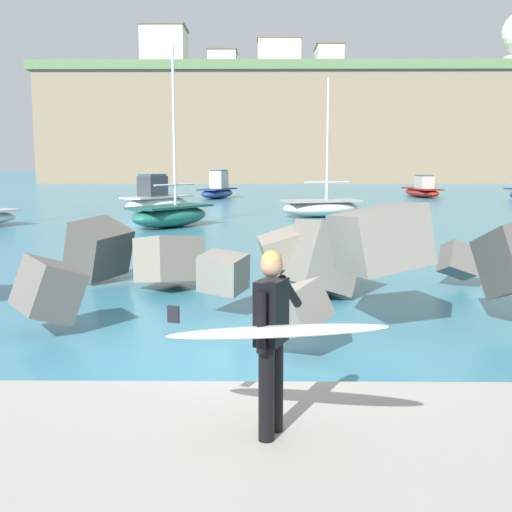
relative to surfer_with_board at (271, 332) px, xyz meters
The scene contains 14 objects.
ground_plane 3.66m from the surfer_with_board, 95.89° to the left, with size 400.00×400.00×0.00m, color teal.
walkway_path 1.34m from the surfer_with_board, 120.91° to the right, with size 48.00×4.40×0.24m, color #9E998E.
breakwater_jetty 7.42m from the surfer_with_board, 111.13° to the left, with size 23.15×7.24×2.34m.
surfer_with_board is the anchor object (origin of this frame).
boat_near_centre 44.27m from the surfer_with_board, 94.60° to the left, with size 3.21×4.64×2.21m.
boat_mid_left 47.89m from the surfer_with_board, 74.51° to the left, with size 2.55×5.72×1.79m.
boat_mid_centre 27.57m from the surfer_with_board, 83.86° to the left, with size 4.64×3.38×7.00m.
boat_mid_right 22.44m from the surfer_with_board, 100.45° to the left, with size 3.89×4.49×7.75m.
boat_far_left 29.94m from the surfer_with_board, 101.31° to the left, with size 3.97×4.71×2.17m.
headland_bluff 97.22m from the surfer_with_board, 86.62° to the left, with size 71.73×39.61×15.56m.
station_building_west 90.12m from the surfer_with_board, 99.02° to the left, with size 6.24×7.10×5.97m.
station_building_central 101.57m from the surfer_with_board, 84.02° to the left, with size 4.24×7.71×5.52m.
station_building_east 95.49m from the surfer_with_board, 88.53° to the left, with size 6.67×4.44×5.58m.
station_building_annex 101.21m from the surfer_with_board, 93.71° to the left, with size 4.63×6.24×4.83m.
Camera 1 is at (0.28, -9.06, 2.81)m, focal length 44.93 mm.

